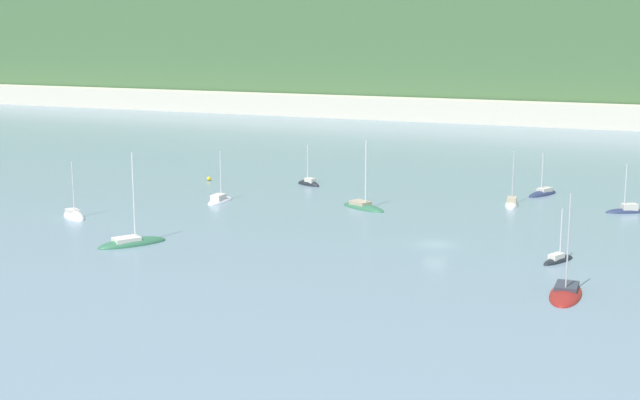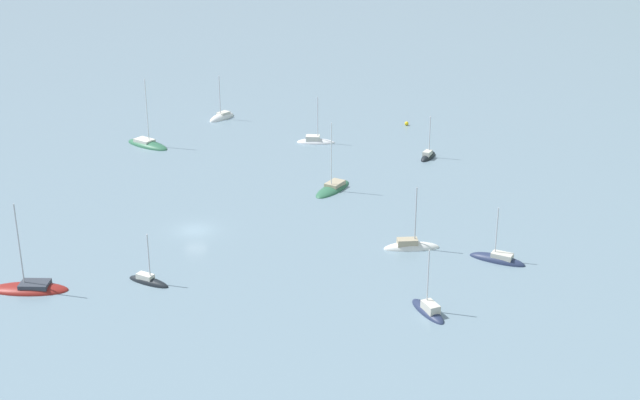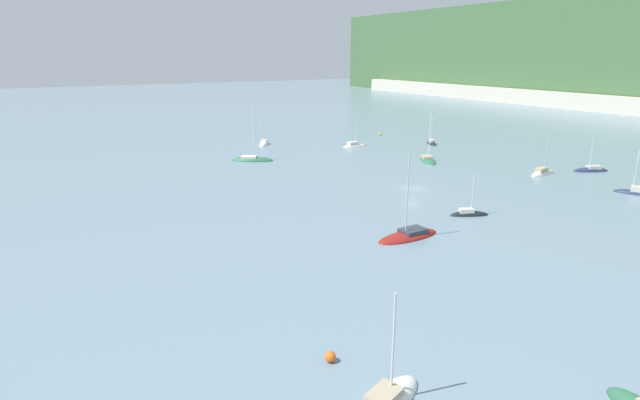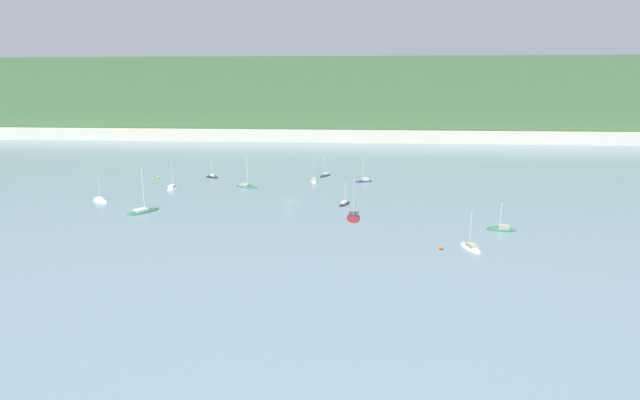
% 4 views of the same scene
% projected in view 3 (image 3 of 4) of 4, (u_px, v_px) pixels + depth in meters
% --- Properties ---
extents(ground_plane, '(600.00, 600.00, 0.00)m').
position_uv_depth(ground_plane, '(413.00, 189.00, 77.24)').
color(ground_plane, slate).
extents(sailboat_1, '(4.39, 6.57, 6.97)m').
position_uv_depth(sailboat_1, '(591.00, 171.00, 88.62)').
color(sailboat_1, '#232D4C').
rests_on(sailboat_1, ground_plane).
extents(sailboat_2, '(5.73, 4.01, 7.20)m').
position_uv_depth(sailboat_2, '(635.00, 193.00, 74.33)').
color(sailboat_2, '#232D4C').
rests_on(sailboat_2, ground_plane).
extents(sailboat_3, '(4.80, 3.20, 7.07)m').
position_uv_depth(sailboat_3, '(431.00, 144.00, 115.08)').
color(sailboat_3, black).
rests_on(sailboat_3, ground_plane).
extents(sailboat_4, '(2.20, 5.99, 7.94)m').
position_uv_depth(sailboat_4, '(354.00, 146.00, 112.15)').
color(sailboat_4, silver).
rests_on(sailboat_4, ground_plane).
extents(sailboat_5, '(2.62, 6.65, 8.28)m').
position_uv_depth(sailboat_5, '(542.00, 174.00, 86.35)').
color(sailboat_5, white).
rests_on(sailboat_5, ground_plane).
extents(sailboat_6, '(5.85, 4.75, 8.39)m').
position_uv_depth(sailboat_6, '(264.00, 144.00, 114.49)').
color(sailboat_6, white).
rests_on(sailboat_6, ground_plane).
extents(sailboat_7, '(6.84, 8.34, 11.30)m').
position_uv_depth(sailboat_7, '(252.00, 160.00, 97.44)').
color(sailboat_7, '#2D6647').
rests_on(sailboat_7, ground_plane).
extents(sailboat_8, '(7.99, 5.89, 10.07)m').
position_uv_depth(sailboat_8, '(428.00, 161.00, 96.99)').
color(sailboat_8, '#2D6647').
rests_on(sailboat_8, ground_plane).
extents(sailboat_9, '(3.39, 5.18, 6.24)m').
position_uv_depth(sailboat_9, '(469.00, 215.00, 64.44)').
color(sailboat_9, black).
rests_on(sailboat_9, ground_plane).
extents(sailboat_11, '(3.09, 8.33, 10.32)m').
position_uv_depth(sailboat_11, '(409.00, 236.00, 56.78)').
color(sailboat_11, maroon).
rests_on(sailboat_11, ground_plane).
extents(mooring_buoy_0, '(0.77, 0.77, 0.77)m').
position_uv_depth(mooring_buoy_0, '(330.00, 357.00, 33.75)').
color(mooring_buoy_0, orange).
rests_on(mooring_buoy_0, ground_plane).
extents(mooring_buoy_1, '(0.66, 0.66, 0.66)m').
position_uv_depth(mooring_buoy_1, '(380.00, 134.00, 127.39)').
color(mooring_buoy_1, yellow).
rests_on(mooring_buoy_1, ground_plane).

